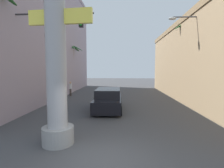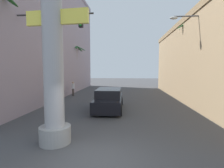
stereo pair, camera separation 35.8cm
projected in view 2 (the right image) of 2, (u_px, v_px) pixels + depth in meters
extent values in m
plane|color=#424244|center=(116.00, 103.00, 15.44)|extent=(86.51, 86.51, 0.00)
cube|color=#9E8C99|center=(33.00, 37.00, 19.50)|extent=(7.72, 24.89, 13.21)
cube|color=tan|center=(223.00, 63.00, 15.76)|extent=(7.48, 23.19, 7.10)
cylinder|color=#9E9EA3|center=(53.00, 43.00, 6.80)|extent=(0.78, 0.78, 8.05)
cylinder|color=gray|center=(55.00, 134.00, 7.11)|extent=(1.25, 1.25, 0.70)
cube|color=#F2E04C|center=(57.00, 17.00, 6.70)|extent=(2.53, 0.39, 0.56)
cylinder|color=#59595E|center=(200.00, 63.00, 12.37)|extent=(0.16, 0.16, 6.85)
cylinder|color=#59595E|center=(188.00, 16.00, 12.18)|extent=(1.93, 0.10, 0.10)
ellipsoid|color=beige|center=(174.00, 18.00, 12.27)|extent=(0.56, 0.28, 0.20)
cylinder|color=#333333|center=(14.00, 66.00, 10.98)|extent=(0.14, 0.14, 6.39)
cylinder|color=#333333|center=(52.00, 14.00, 10.49)|extent=(5.12, 0.10, 0.10)
cube|color=black|center=(81.00, 21.00, 10.37)|extent=(0.24, 0.24, 0.70)
sphere|color=red|center=(80.00, 17.00, 10.22)|extent=(0.14, 0.14, 0.14)
sphere|color=yellow|center=(80.00, 21.00, 10.24)|extent=(0.14, 0.14, 0.14)
sphere|color=green|center=(80.00, 25.00, 10.26)|extent=(0.14, 0.14, 0.14)
cylinder|color=black|center=(100.00, 101.00, 14.75)|extent=(0.23, 0.64, 0.64)
cylinder|color=black|center=(121.00, 101.00, 14.62)|extent=(0.23, 0.64, 0.64)
cylinder|color=black|center=(93.00, 110.00, 11.41)|extent=(0.23, 0.64, 0.64)
cylinder|color=black|center=(120.00, 111.00, 11.28)|extent=(0.23, 0.64, 0.64)
cube|color=black|center=(109.00, 102.00, 13.00)|extent=(1.97, 4.84, 0.80)
cube|color=black|center=(109.00, 93.00, 12.94)|extent=(1.78, 2.67, 0.60)
cylinder|color=brown|center=(42.00, 67.00, 15.45)|extent=(0.63, 0.34, 6.42)
ellipsoid|color=#29772D|center=(47.00, 31.00, 14.92)|extent=(1.15, 0.48, 0.68)
ellipsoid|color=#23652D|center=(46.00, 32.00, 15.56)|extent=(0.81, 1.21, 0.56)
ellipsoid|color=#1E782D|center=(38.00, 33.00, 15.47)|extent=(1.10, 1.01, 0.64)
ellipsoid|color=#276D2D|center=(33.00, 30.00, 14.64)|extent=(1.08, 1.09, 0.56)
ellipsoid|color=#28732D|center=(40.00, 30.00, 14.46)|extent=(0.80, 1.22, 0.54)
cylinder|color=brown|center=(76.00, 69.00, 23.49)|extent=(0.43, 0.47, 6.03)
ellipsoid|color=#215E2D|center=(80.00, 48.00, 23.13)|extent=(1.45, 0.56, 0.82)
ellipsoid|color=#2B5E2D|center=(79.00, 49.00, 23.96)|extent=(0.95, 1.46, 0.75)
ellipsoid|color=#2F692D|center=(73.00, 48.00, 23.94)|extent=(1.21, 1.39, 0.61)
ellipsoid|color=#21702D|center=(69.00, 48.00, 23.34)|extent=(1.45, 0.42, 0.77)
ellipsoid|color=#22672D|center=(70.00, 47.00, 22.77)|extent=(1.23, 1.34, 0.70)
ellipsoid|color=#2B5D2D|center=(76.00, 47.00, 22.58)|extent=(0.94, 1.49, 0.65)
cylinder|color=brown|center=(190.00, 63.00, 15.76)|extent=(0.44, 0.46, 7.16)
ellipsoid|color=#31702D|center=(199.00, 23.00, 15.33)|extent=(1.31, 0.57, 0.51)
ellipsoid|color=#1F692D|center=(194.00, 26.00, 15.95)|extent=(1.05, 1.15, 0.70)
ellipsoid|color=#1F632D|center=(185.00, 26.00, 16.06)|extent=(0.98, 1.22, 0.64)
ellipsoid|color=#2A632D|center=(183.00, 25.00, 15.58)|extent=(1.19, 0.40, 0.75)
ellipsoid|color=#2D6B2D|center=(190.00, 22.00, 14.95)|extent=(0.90, 1.28, 0.55)
ellipsoid|color=#245D2D|center=(198.00, 22.00, 14.93)|extent=(1.01, 1.24, 0.54)
cylinder|color=#3F3833|center=(73.00, 92.00, 19.84)|extent=(0.14, 0.14, 0.81)
cylinder|color=#3F3833|center=(73.00, 92.00, 19.67)|extent=(0.14, 0.14, 0.81)
cylinder|color=silver|center=(73.00, 86.00, 19.70)|extent=(0.48, 0.48, 0.59)
sphere|color=tan|center=(73.00, 83.00, 19.67)|extent=(0.22, 0.22, 0.22)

